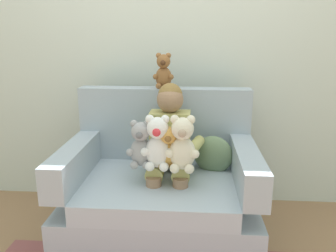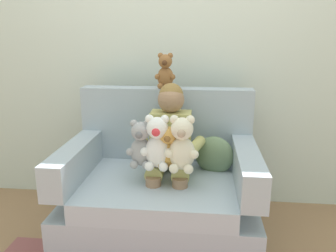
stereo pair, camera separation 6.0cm
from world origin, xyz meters
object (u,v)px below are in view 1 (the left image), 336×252
(plush_brown_on_backrest, at_px, (164,72))
(throw_pillow, at_px, (213,155))
(armchair, at_px, (161,193))
(plush_cream, at_px, (182,145))
(plush_honey, at_px, (169,148))
(plush_grey, at_px, (141,145))
(seated_child, at_px, (169,142))
(plush_white, at_px, (158,144))

(plush_brown_on_backrest, relative_size, throw_pillow, 0.93)
(armchair, distance_m, plush_cream, 0.46)
(armchair, height_order, plush_honey, armchair)
(plush_cream, xyz_separation_m, plush_grey, (-0.25, 0.04, -0.02))
(seated_child, xyz_separation_m, plush_white, (-0.06, -0.18, 0.05))
(armchair, relative_size, plush_grey, 4.19)
(plush_cream, bearing_deg, plush_honey, 161.37)
(plush_brown_on_backrest, bearing_deg, armchair, -99.28)
(plush_honey, xyz_separation_m, throw_pillow, (0.28, 0.27, -0.13))
(plush_white, height_order, plush_brown_on_backrest, plush_brown_on_backrest)
(armchair, bearing_deg, plush_cream, -51.07)
(plush_honey, height_order, plush_brown_on_backrest, plush_brown_on_backrest)
(armchair, distance_m, plush_brown_on_backrest, 0.82)
(plush_white, relative_size, plush_grey, 1.13)
(seated_child, xyz_separation_m, throw_pillow, (0.29, 0.09, -0.11))
(plush_grey, height_order, throw_pillow, plush_grey)
(seated_child, distance_m, plush_cream, 0.22)
(plush_honey, bearing_deg, plush_white, 175.71)
(seated_child, height_order, plush_cream, seated_child)
(plush_honey, distance_m, plush_white, 0.07)
(armchair, distance_m, plush_white, 0.42)
(armchair, bearing_deg, plush_white, -90.49)
(plush_grey, bearing_deg, plush_cream, 8.65)
(plush_brown_on_backrest, bearing_deg, throw_pillow, -39.58)
(armchair, bearing_deg, plush_grey, -125.97)
(plush_brown_on_backrest, bearing_deg, plush_honey, -91.93)
(armchair, relative_size, plush_brown_on_backrest, 4.95)
(seated_child, distance_m, plush_brown_on_backrest, 0.51)
(seated_child, distance_m, throw_pillow, 0.32)
(seated_child, bearing_deg, plush_cream, -70.84)
(plush_grey, bearing_deg, plush_honey, 14.11)
(plush_honey, distance_m, plush_grey, 0.17)
(plush_brown_on_backrest, bearing_deg, plush_cream, -83.29)
(plush_white, height_order, throw_pillow, plush_white)
(seated_child, bearing_deg, throw_pillow, 13.35)
(plush_white, relative_size, plush_brown_on_backrest, 1.34)
(armchair, relative_size, plush_honey, 4.54)
(plush_cream, relative_size, plush_brown_on_backrest, 1.36)
(seated_child, height_order, plush_brown_on_backrest, plush_brown_on_backrest)
(plush_white, bearing_deg, plush_brown_on_backrest, 108.09)
(seated_child, distance_m, plush_white, 0.19)
(plush_white, xyz_separation_m, plush_brown_on_backrest, (-0.01, 0.47, 0.37))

